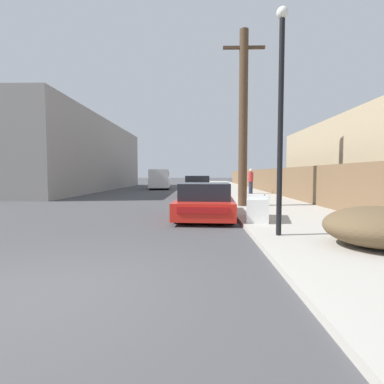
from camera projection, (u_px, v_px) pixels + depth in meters
ground_plane at (39, 299)px, 3.66m from camera, size 220.00×220.00×0.00m
sidewalk_curb at (236, 190)px, 26.98m from camera, size 4.20×63.00×0.12m
discarded_fridge at (259, 208)px, 9.27m from camera, size 1.01×1.91×0.73m
parked_sports_car_red at (205, 202)px, 10.33m from camera, size 2.12×4.18×1.22m
car_parked_mid at (197, 187)px, 20.50m from camera, size 1.96×4.60×1.40m
pickup_truck at (160, 180)px, 29.69m from camera, size 2.32×5.54×1.94m
utility_pole at (243, 117)px, 12.99m from camera, size 1.80×0.38×7.57m
street_lamp at (281, 106)px, 6.70m from camera, size 0.26×0.26×5.08m
brush_pile at (379, 227)px, 5.77m from camera, size 2.04×1.94×0.78m
wooden_fence at (259, 180)px, 26.43m from camera, size 0.08×42.18×1.78m
building_left_block at (75, 156)px, 28.45m from camera, size 7.00×24.17×6.44m
building_right_house at (381, 162)px, 15.54m from camera, size 6.00×13.32×4.29m
pedestrian at (251, 181)px, 21.13m from camera, size 0.34×0.34×1.77m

